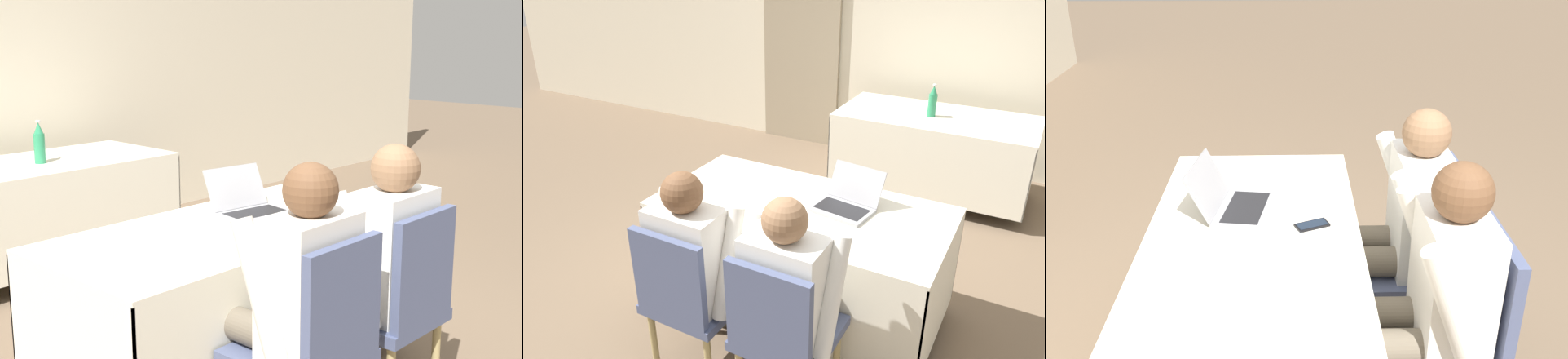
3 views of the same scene
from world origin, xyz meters
The scene contains 10 objects.
conference_table_near centered at (0.00, 0.00, 0.56)m, with size 1.67×0.83×0.74m.
conference_table_far centered at (0.29, 2.05, 0.56)m, with size 1.67×0.83×0.74m.
laptop centered at (0.24, 0.09, 0.78)m, with size 0.36×0.36×0.21m.
cell_phone centered at (0.10, -0.23, 0.75)m, with size 0.11×0.15×0.01m.
paper_beside_laptop centered at (-0.07, -0.07, 0.74)m, with size 0.27×0.33×0.00m.
water_bottle centered at (0.25, 2.00, 0.87)m, with size 0.07×0.07×0.28m.
chair_near_left centered at (-0.27, -0.72, 0.50)m, with size 0.44×0.44×0.91m.
chair_near_right centered at (0.27, -0.72, 0.50)m, with size 0.44×0.44×0.91m.
person_checkered_shirt centered at (-0.27, -0.62, 0.66)m, with size 0.50×0.52×1.17m.
person_white_shirt centered at (0.27, -0.62, 0.66)m, with size 0.50×0.52×1.17m.
Camera 1 is at (-2.18, -2.25, 1.63)m, focal length 50.00 mm.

